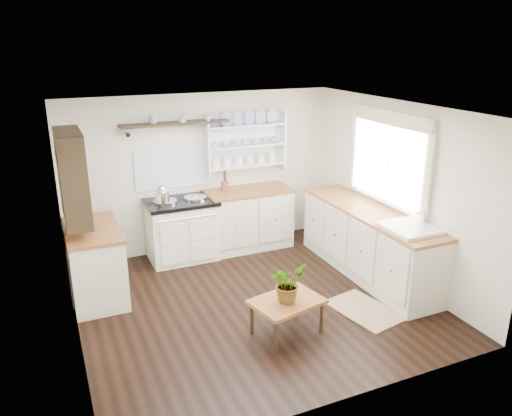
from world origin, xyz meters
name	(u,v)px	position (x,y,z in m)	size (l,w,h in m)	color
floor	(254,302)	(0.00, 0.00, 0.00)	(4.00, 3.80, 0.01)	black
wall_back	(202,173)	(0.00, 1.90, 1.15)	(4.00, 0.02, 2.30)	beige
wall_right	(396,191)	(2.00, 0.00, 1.15)	(0.02, 3.80, 2.30)	beige
wall_left	(67,239)	(-2.00, 0.00, 1.15)	(0.02, 3.80, 2.30)	beige
ceiling	(254,110)	(0.00, 0.00, 2.30)	(4.00, 3.80, 0.01)	white
window	(388,158)	(1.95, 0.15, 1.56)	(0.08, 1.55, 1.22)	white
aga_cooker	(182,229)	(-0.43, 1.57, 0.45)	(0.98, 0.68, 0.90)	white
back_cabinets	(248,218)	(0.60, 1.60, 0.46)	(1.27, 0.63, 0.90)	beige
right_cabinets	(368,242)	(1.70, 0.10, 0.46)	(0.62, 2.43, 0.90)	beige
belfast_sink	(408,238)	(1.70, -0.65, 0.80)	(0.55, 0.60, 0.45)	white
left_cabinets	(95,262)	(-1.70, 0.90, 0.46)	(0.62, 1.13, 0.90)	beige
plate_rack	(244,142)	(0.65, 1.86, 1.56)	(1.20, 0.22, 0.90)	white
high_shelf	(175,124)	(-0.40, 1.78, 1.91)	(1.50, 0.29, 0.16)	black
left_shelving	(72,176)	(-1.84, 0.90, 1.55)	(0.28, 0.80, 1.05)	black
kettle	(162,194)	(-0.71, 1.45, 1.05)	(0.19, 0.19, 0.23)	silver
utensil_crock	(225,186)	(0.26, 1.68, 0.98)	(0.11, 0.11, 0.13)	brown
center_table	(287,304)	(0.06, -0.75, 0.35)	(0.82, 0.66, 0.39)	brown
potted_plant	(288,282)	(0.06, -0.75, 0.60)	(0.38, 0.33, 0.42)	#3F7233
floor_rug	(364,310)	(1.10, -0.72, 0.01)	(0.55, 0.85, 0.02)	#87634E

